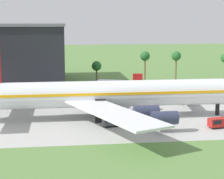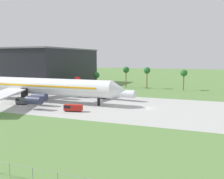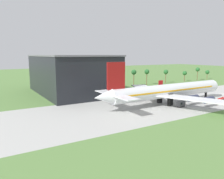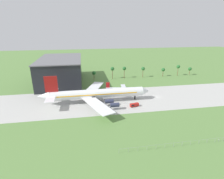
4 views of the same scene
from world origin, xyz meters
name	(u,v)px [view 4 (image 4 of 4)]	position (x,y,z in m)	size (l,w,h in m)	color
ground_plane	(157,97)	(0.00, 0.00, 0.00)	(600.00, 600.00, 0.00)	#5B8442
taxiway_strip	(157,97)	(0.00, 0.00, 0.01)	(320.00, 44.00, 0.02)	#B2B2AD
jet_airliner	(96,94)	(-45.06, -1.73, 5.99)	(75.40, 60.94, 19.69)	white
regional_aircraft	(124,89)	(-21.85, 12.63, 2.84)	(28.64, 25.90, 8.64)	silver
baggage_tug	(134,105)	(-21.35, -13.35, 1.21)	(6.05, 3.06, 2.24)	black
fuel_truck	(97,105)	(-44.73, -9.18, 1.36)	(4.66, 2.81, 2.54)	black
perimeter_fence	(207,140)	(0.00, -55.00, 1.45)	(80.10, 0.10, 2.10)	gray
no_stopping_sign	(219,140)	(5.45, -55.31, 1.05)	(0.44, 0.08, 1.68)	gray
terminal_building	(61,70)	(-72.46, 49.76, 11.17)	(36.72, 61.20, 22.30)	black
palm_tree_row	(145,69)	(8.66, 52.41, 8.28)	(104.95, 3.60, 11.91)	brown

